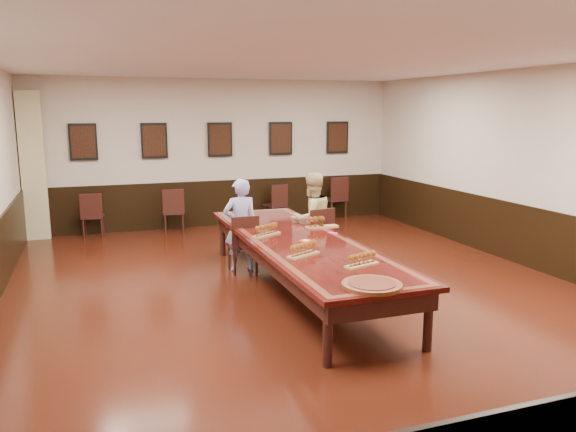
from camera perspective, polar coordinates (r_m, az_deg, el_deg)
name	(u,v)px	position (r m, az deg, el deg)	size (l,w,h in m)	color
floor	(300,292)	(8.04, 1.20, -7.72)	(8.00, 10.00, 0.02)	black
ceiling	(301,58)	(7.66, 1.30, 15.78)	(8.00, 10.00, 0.02)	white
wall_back	(220,153)	(12.48, -6.97, 6.36)	(8.00, 0.02, 3.20)	beige
wall_right	(534,169)	(9.84, 23.72, 4.38)	(0.02, 10.00, 3.20)	beige
chair_man	(243,243)	(8.90, -4.64, -2.76)	(0.43, 0.47, 0.93)	black
chair_woman	(315,237)	(9.21, 2.78, -2.10)	(0.46, 0.50, 0.98)	black
spare_chair_a	(93,215)	(11.98, -19.22, 0.12)	(0.42, 0.46, 0.91)	black
spare_chair_b	(173,210)	(11.99, -11.57, 0.57)	(0.44, 0.48, 0.93)	black
spare_chair_c	(275,204)	(12.68, -1.31, 1.27)	(0.42, 0.46, 0.90)	black
spare_chair_d	(335,198)	(13.25, 4.78, 1.87)	(0.47, 0.51, 1.00)	black
person_man	(241,225)	(8.94, -4.83, -0.90)	(0.54, 0.35, 1.48)	#5360D1
person_woman	(312,219)	(9.24, 2.44, -0.31)	(0.76, 0.59, 1.53)	beige
pink_phone	(333,233)	(8.27, 4.55, -1.73)	(0.07, 0.15, 0.01)	#DE4A9C
curtain	(33,166)	(12.05, -24.48, 4.61)	(0.45, 0.18, 2.90)	#C7BF89
wainscoting	(300,257)	(7.90, 1.21, -4.21)	(8.00, 10.00, 1.00)	black
conference_table	(300,250)	(7.87, 1.22, -3.42)	(1.40, 5.00, 0.76)	black
posters	(220,140)	(12.39, -6.93, 7.72)	(6.14, 0.04, 0.74)	black
flight_a	(266,230)	(8.06, -2.21, -1.47)	(0.49, 0.38, 0.18)	#9D7A42
flight_b	(319,223)	(8.60, 3.22, -0.67)	(0.51, 0.16, 0.19)	#9D7A42
flight_c	(303,250)	(6.95, 1.56, -3.45)	(0.49, 0.34, 0.18)	#9D7A42
flight_d	(362,260)	(6.57, 7.51, -4.44)	(0.47, 0.27, 0.17)	#9D7A42
red_plate_grp	(306,241)	(7.71, 1.82, -2.58)	(0.20, 0.20, 0.03)	#BA270C
carved_platter	(372,285)	(5.84, 8.53, -6.94)	(0.76, 0.76, 0.05)	#4F200F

